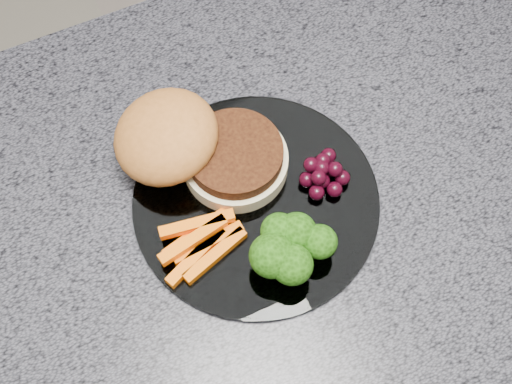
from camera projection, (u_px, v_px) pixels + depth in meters
The scene contains 7 objects.
island_cabinet at pixel (269, 314), 1.18m from camera, with size 1.20×0.60×0.86m, color brown.
countertop at pixel (275, 198), 0.78m from camera, with size 1.20×0.60×0.04m, color #474751.
plate at pixel (256, 201), 0.75m from camera, with size 0.26×0.26×0.01m, color white.
burger at pixel (191, 147), 0.74m from camera, with size 0.20×0.18×0.06m.
carrot_sticks at pixel (201, 242), 0.72m from camera, with size 0.09×0.06×0.02m.
broccoli at pixel (289, 247), 0.69m from camera, with size 0.09×0.08×0.05m.
grape_bunch at pixel (324, 173), 0.75m from camera, with size 0.05×0.06×0.03m.
Camera 1 is at (-0.16, -0.29, 1.58)m, focal length 50.00 mm.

